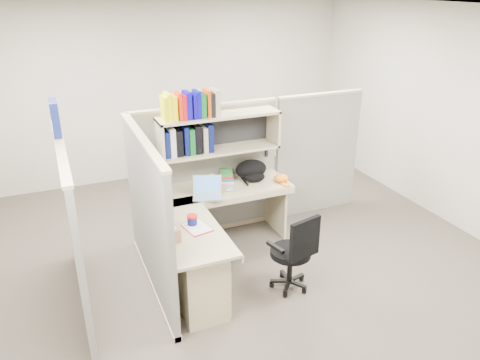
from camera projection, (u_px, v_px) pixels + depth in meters
name	position (u px, v px, depth m)	size (l,w,h in m)	color
ground	(235.00, 267.00, 5.19)	(6.00, 6.00, 0.00)	#3B342D
room_shell	(234.00, 127.00, 4.55)	(6.00, 6.00, 6.00)	#A9A699
cubicle	(187.00, 182.00, 5.09)	(3.79, 1.84, 1.95)	slate
desk	(207.00, 254.00, 4.63)	(1.74, 1.75, 0.73)	tan
laptop	(207.00, 188.00, 5.10)	(0.32, 0.32, 0.23)	silver
backpack	(253.00, 171.00, 5.57)	(0.39, 0.30, 0.23)	black
orange_cap	(281.00, 178.00, 5.54)	(0.17, 0.19, 0.09)	orange
snack_canister	(192.00, 220.00, 4.56)	(0.10, 0.10, 0.10)	#0F105C
tissue_box	(172.00, 231.00, 4.25)	(0.13, 0.13, 0.20)	#A0795A
mouse	(230.00, 190.00, 5.30)	(0.08, 0.06, 0.03)	#9BBDDD
paper_cup	(212.00, 180.00, 5.47)	(0.08, 0.08, 0.11)	silver
book_stack	(226.00, 176.00, 5.57)	(0.18, 0.24, 0.12)	gray
loose_paper	(197.00, 227.00, 4.53)	(0.20, 0.27, 0.00)	silver
task_chair	(293.00, 264.00, 4.71)	(0.49, 0.45, 0.87)	black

